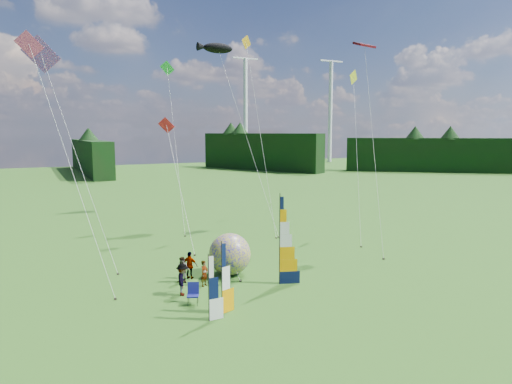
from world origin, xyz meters
name	(u,v)px	position (x,y,z in m)	size (l,w,h in m)	color
ground	(307,303)	(0.00, 0.00, 0.00)	(220.00, 220.00, 0.00)	#3E7B22
treeline_ring	(308,229)	(0.00, 0.00, 4.00)	(210.00, 210.00, 8.00)	black
turbine_left	(330,112)	(70.00, 95.00, 15.00)	(8.00, 1.20, 30.00)	silver
turbine_right	(245,111)	(45.00, 102.00, 15.00)	(8.00, 1.20, 30.00)	silver
feather_banner_main	(280,241)	(0.22, 3.34, 2.62)	(1.41, 0.10, 5.23)	#081137
side_banner_left	(222,279)	(-4.54, 0.71, 1.78)	(0.99, 0.10, 3.56)	#F09500
side_banner_far	(209,289)	(-5.41, 0.21, 1.58)	(0.94, 0.10, 3.16)	white
bol_inflatable	(230,254)	(-1.66, 6.36, 1.32)	(2.64, 2.64, 2.64)	#2110A0
spectator_a	(204,273)	(-3.85, 5.05, 0.76)	(0.55, 0.36, 1.51)	#66594C
spectator_b	(183,270)	(-4.81, 6.12, 0.79)	(0.77, 0.38, 1.59)	#66594C
spectator_c	(182,280)	(-5.46, 4.15, 0.89)	(1.15, 0.43, 1.78)	#66594C
spectator_d	(190,265)	(-4.19, 6.67, 0.85)	(1.00, 0.41, 1.70)	#66594C
camp_chair	(193,294)	(-5.40, 2.56, 0.57)	(0.65, 0.65, 1.13)	navy
kite_whale	(245,125)	(5.87, 19.84, 9.63)	(3.96, 15.38, 19.25)	black
kite_rainbow_delta	(77,142)	(-9.69, 13.34, 8.26)	(7.64, 11.89, 16.52)	#D12D47
kite_parafoil	(374,132)	(10.88, 7.75, 8.96)	(6.85, 10.19, 17.91)	#A70614
small_kite_red	(179,178)	(-2.00, 15.54, 5.35)	(2.68, 10.21, 10.69)	red
small_kite_orange	(260,129)	(6.19, 17.38, 9.24)	(2.92, 9.55, 18.48)	#F7A81A
small_kite_yellow	(357,148)	(12.65, 11.81, 7.59)	(7.09, 9.82, 15.19)	yellow
small_kite_pink	(70,154)	(-10.55, 8.30, 7.69)	(5.92, 9.01, 15.37)	#D84274
small_kite_green	(175,139)	(-0.18, 22.36, 8.28)	(3.80, 11.45, 16.57)	green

